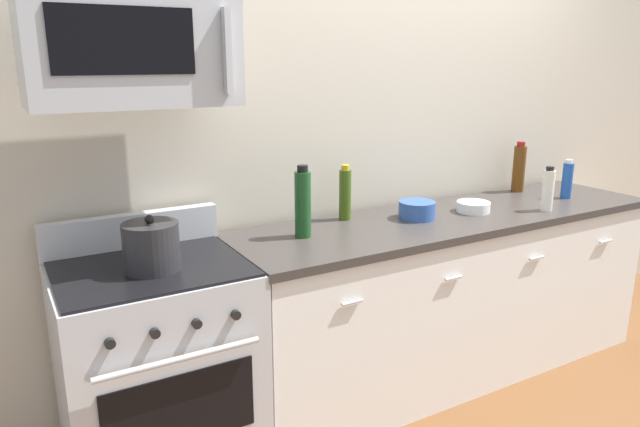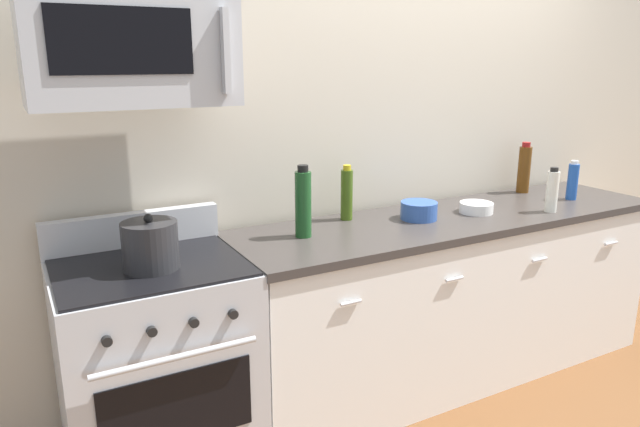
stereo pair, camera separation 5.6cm
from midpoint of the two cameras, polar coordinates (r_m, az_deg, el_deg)
name	(u,v)px [view 1 (the left image)]	position (r m, az deg, el deg)	size (l,w,h in m)	color
ground_plane	(445,369)	(3.52, 11.67, -14.69)	(6.68, 6.68, 0.00)	brown
back_wall	(409,126)	(3.41, 8.28, 8.48)	(5.57, 0.10, 2.70)	beige
counter_unit	(450,295)	(3.32, 12.10, -7.77)	(2.48, 0.66, 0.92)	white
range_oven	(158,367)	(2.63, -16.21, -14.26)	(0.76, 0.69, 1.07)	#B7BABF
microwave	(130,51)	(2.35, -18.80, 14.82)	(0.74, 0.44, 0.40)	#B7BABF
bottle_wine_amber	(519,168)	(3.81, 18.51, 4.26)	(0.08, 0.08, 0.31)	#59330F
bottle_soda_blue	(567,180)	(3.73, 22.65, 3.05)	(0.06, 0.06, 0.23)	#1E4CA5
bottle_olive_oil	(345,194)	(2.98, 1.93, 1.94)	(0.06, 0.06, 0.28)	#385114
bottle_vinegar_white	(548,190)	(3.38, 20.98, 2.18)	(0.06, 0.06, 0.24)	silver
bottle_wine_green	(303,203)	(2.68, -2.30, 1.01)	(0.08, 0.08, 0.34)	#19471E
bowl_blue_mixing	(417,210)	(3.05, 8.95, 0.39)	(0.19, 0.19, 0.09)	#2D519E
bowl_white_ceramic	(473,206)	(3.25, 14.30, 0.68)	(0.18, 0.18, 0.06)	white
stockpot	(151,247)	(2.36, -16.85, -3.12)	(0.22, 0.22, 0.22)	#262628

